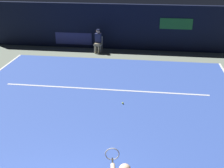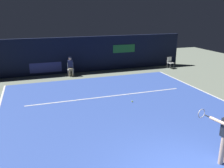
{
  "view_description": "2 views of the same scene",
  "coord_description": "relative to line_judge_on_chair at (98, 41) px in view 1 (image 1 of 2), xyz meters",
  "views": [
    {
      "loc": [
        1.75,
        -3.63,
        5.08
      ],
      "look_at": [
        0.48,
        5.92,
        0.81
      ],
      "focal_mm": 46.49,
      "sensor_mm": 36.0,
      "label": 1
    },
    {
      "loc": [
        -3.73,
        -4.39,
        4.39
      ],
      "look_at": [
        0.07,
        6.66,
        0.83
      ],
      "focal_mm": 38.58,
      "sensor_mm": 36.0,
      "label": 2
    }
  ],
  "objects": [
    {
      "name": "ground_plane",
      "position": [
        1.14,
        -7.06,
        -0.69
      ],
      "size": [
        31.97,
        31.97,
        0.0
      ],
      "primitive_type": "plane",
      "color": "gray"
    },
    {
      "name": "court_surface",
      "position": [
        1.14,
        -7.06,
        -0.68
      ],
      "size": [
        10.84,
        11.99,
        0.01
      ],
      "primitive_type": "cube",
      "color": "#3856B2",
      "rests_on": "ground"
    },
    {
      "name": "line_service",
      "position": [
        1.14,
        -4.96,
        -0.67
      ],
      "size": [
        8.45,
        0.1,
        0.01
      ],
      "primitive_type": "cube",
      "color": "white",
      "rests_on": "court_surface"
    },
    {
      "name": "back_wall",
      "position": [
        1.14,
        0.92,
        0.61
      ],
      "size": [
        15.81,
        0.33,
        2.6
      ],
      "color": "black",
      "rests_on": "ground"
    },
    {
      "name": "line_judge_on_chair",
      "position": [
        0.0,
        0.0,
        0.0
      ],
      "size": [
        0.47,
        0.55,
        1.32
      ],
      "color": "white",
      "rests_on": "ground"
    },
    {
      "name": "tennis_ball",
      "position": [
        2.03,
        -6.13,
        -0.64
      ],
      "size": [
        0.07,
        0.07,
        0.07
      ],
      "primitive_type": "sphere",
      "color": "#CCE033",
      "rests_on": "court_surface"
    }
  ]
}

